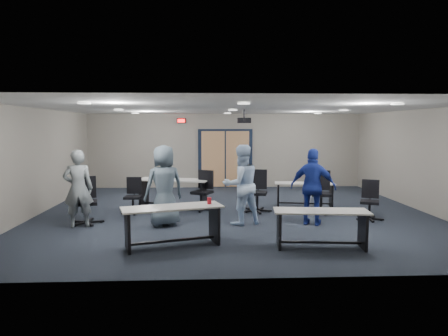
{
  "coord_description": "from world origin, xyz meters",
  "views": [
    {
      "loc": [
        -0.74,
        -10.16,
        2.23
      ],
      "look_at": [
        -0.27,
        -0.3,
        1.21
      ],
      "focal_mm": 32.0,
      "sensor_mm": 36.0,
      "label": 1
    }
  ],
  "objects_px": {
    "chair_back_c": "(257,191)",
    "person_plaid": "(164,186)",
    "person_lightblue": "(241,185)",
    "table_back_left": "(173,188)",
    "table_back_right": "(304,190)",
    "chair_back_b": "(202,191)",
    "chair_loose_right": "(370,200)",
    "person_navy": "(313,187)",
    "chair_back_d": "(321,192)",
    "table_front_left": "(173,219)",
    "chair_back_a": "(133,196)",
    "person_gray": "(78,189)",
    "table_front_right": "(321,222)",
    "chair_loose_left": "(86,201)"
  },
  "relations": [
    {
      "from": "chair_back_c",
      "to": "person_plaid",
      "type": "height_order",
      "value": "person_plaid"
    },
    {
      "from": "person_plaid",
      "to": "person_lightblue",
      "type": "distance_m",
      "value": 1.74
    },
    {
      "from": "chair_back_c",
      "to": "person_plaid",
      "type": "bearing_deg",
      "value": -135.88
    },
    {
      "from": "table_back_left",
      "to": "chair_back_c",
      "type": "height_order",
      "value": "chair_back_c"
    },
    {
      "from": "table_back_right",
      "to": "chair_back_b",
      "type": "height_order",
      "value": "chair_back_b"
    },
    {
      "from": "chair_loose_right",
      "to": "table_back_right",
      "type": "bearing_deg",
      "value": 148.67
    },
    {
      "from": "table_back_right",
      "to": "person_plaid",
      "type": "height_order",
      "value": "person_plaid"
    },
    {
      "from": "person_navy",
      "to": "table_back_right",
      "type": "bearing_deg",
      "value": -74.88
    },
    {
      "from": "table_back_left",
      "to": "chair_loose_right",
      "type": "xyz_separation_m",
      "value": [
        4.83,
        -1.71,
        -0.07
      ]
    },
    {
      "from": "chair_loose_right",
      "to": "person_plaid",
      "type": "xyz_separation_m",
      "value": [
        -4.86,
        -0.33,
        0.44
      ]
    },
    {
      "from": "chair_back_b",
      "to": "chair_back_d",
      "type": "distance_m",
      "value": 3.12
    },
    {
      "from": "table_back_right",
      "to": "chair_back_b",
      "type": "xyz_separation_m",
      "value": [
        -2.87,
        -0.39,
        0.07
      ]
    },
    {
      "from": "person_navy",
      "to": "chair_back_b",
      "type": "bearing_deg",
      "value": -9.48
    },
    {
      "from": "chair_back_c",
      "to": "person_lightblue",
      "type": "xyz_separation_m",
      "value": [
        -0.54,
        -1.3,
        0.36
      ]
    },
    {
      "from": "table_back_right",
      "to": "chair_back_c",
      "type": "height_order",
      "value": "chair_back_c"
    },
    {
      "from": "table_front_left",
      "to": "person_lightblue",
      "type": "relative_size",
      "value": 1.07
    },
    {
      "from": "person_lightblue",
      "to": "person_navy",
      "type": "height_order",
      "value": "person_lightblue"
    },
    {
      "from": "chair_back_c",
      "to": "chair_back_a",
      "type": "bearing_deg",
      "value": -166.26
    },
    {
      "from": "chair_back_b",
      "to": "chair_back_d",
      "type": "xyz_separation_m",
      "value": [
        3.08,
        -0.51,
        0.02
      ]
    },
    {
      "from": "person_gray",
      "to": "chair_back_b",
      "type": "bearing_deg",
      "value": -161.51
    },
    {
      "from": "table_front_right",
      "to": "chair_back_d",
      "type": "distance_m",
      "value": 3.03
    },
    {
      "from": "table_back_left",
      "to": "person_plaid",
      "type": "height_order",
      "value": "person_plaid"
    },
    {
      "from": "chair_back_c",
      "to": "table_back_left",
      "type": "bearing_deg",
      "value": 176.68
    },
    {
      "from": "chair_back_d",
      "to": "table_front_left",
      "type": "bearing_deg",
      "value": -130.28
    },
    {
      "from": "chair_loose_right",
      "to": "chair_back_d",
      "type": "bearing_deg",
      "value": 164.44
    },
    {
      "from": "chair_back_b",
      "to": "chair_back_c",
      "type": "distance_m",
      "value": 1.48
    },
    {
      "from": "table_front_right",
      "to": "chair_back_d",
      "type": "bearing_deg",
      "value": 79.29
    },
    {
      "from": "chair_loose_left",
      "to": "person_plaid",
      "type": "distance_m",
      "value": 1.86
    },
    {
      "from": "table_front_right",
      "to": "table_back_right",
      "type": "height_order",
      "value": "table_front_right"
    },
    {
      "from": "chair_back_d",
      "to": "person_plaid",
      "type": "height_order",
      "value": "person_plaid"
    },
    {
      "from": "table_back_left",
      "to": "chair_back_c",
      "type": "relative_size",
      "value": 1.87
    },
    {
      "from": "chair_back_c",
      "to": "chair_loose_right",
      "type": "xyz_separation_m",
      "value": [
        2.57,
        -1.04,
        -0.07
      ]
    },
    {
      "from": "table_back_left",
      "to": "table_front_left",
      "type": "bearing_deg",
      "value": -71.18
    },
    {
      "from": "chair_loose_left",
      "to": "chair_loose_right",
      "type": "bearing_deg",
      "value": -14.54
    },
    {
      "from": "person_lightblue",
      "to": "table_front_right",
      "type": "bearing_deg",
      "value": 104.11
    },
    {
      "from": "table_back_right",
      "to": "chair_loose_left",
      "type": "height_order",
      "value": "chair_loose_left"
    },
    {
      "from": "person_navy",
      "to": "chair_back_a",
      "type": "bearing_deg",
      "value": 6.29
    },
    {
      "from": "table_front_left",
      "to": "table_front_right",
      "type": "distance_m",
      "value": 2.75
    },
    {
      "from": "chair_back_c",
      "to": "chair_loose_right",
      "type": "distance_m",
      "value": 2.78
    },
    {
      "from": "table_front_left",
      "to": "table_front_right",
      "type": "xyz_separation_m",
      "value": [
        2.74,
        -0.22,
        -0.04
      ]
    },
    {
      "from": "chair_loose_left",
      "to": "person_gray",
      "type": "bearing_deg",
      "value": -121.7
    },
    {
      "from": "chair_back_d",
      "to": "chair_loose_right",
      "type": "xyz_separation_m",
      "value": [
        0.94,
        -0.79,
        -0.07
      ]
    },
    {
      "from": "table_front_right",
      "to": "chair_back_c",
      "type": "height_order",
      "value": "chair_back_c"
    },
    {
      "from": "chair_loose_right",
      "to": "person_navy",
      "type": "height_order",
      "value": "person_navy"
    },
    {
      "from": "table_back_left",
      "to": "person_lightblue",
      "type": "xyz_separation_m",
      "value": [
        1.71,
        -1.97,
        0.37
      ]
    },
    {
      "from": "chair_loose_right",
      "to": "person_lightblue",
      "type": "bearing_deg",
      "value": -150.9
    },
    {
      "from": "table_back_left",
      "to": "table_back_right",
      "type": "distance_m",
      "value": 3.68
    },
    {
      "from": "chair_back_a",
      "to": "chair_back_d",
      "type": "xyz_separation_m",
      "value": [
        4.86,
        -0.22,
        0.09
      ]
    },
    {
      "from": "chair_back_a",
      "to": "chair_back_c",
      "type": "height_order",
      "value": "chair_back_c"
    },
    {
      "from": "table_front_left",
      "to": "chair_loose_right",
      "type": "distance_m",
      "value": 4.92
    }
  ]
}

